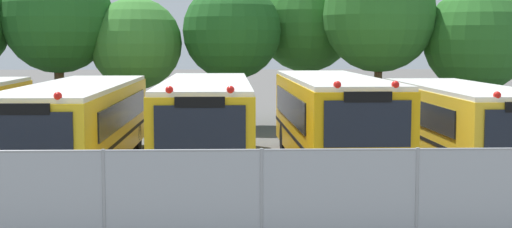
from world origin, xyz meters
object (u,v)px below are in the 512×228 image
(tree_2, at_px, (133,45))
(tree_5, at_px, (383,14))
(school_bus_3, at_px, (332,118))
(tree_4, at_px, (310,24))
(tree_3, at_px, (234,31))
(school_bus_4, at_px, (462,122))
(school_bus_2, at_px, (206,120))
(tree_6, at_px, (479,40))
(tree_1, at_px, (56,15))
(school_bus_1, at_px, (78,123))

(tree_2, distance_m, tree_5, 10.55)
(school_bus_3, xyz_separation_m, tree_2, (-7.01, 10.45, 2.08))
(school_bus_3, bearing_deg, tree_4, -94.45)
(tree_3, xyz_separation_m, tree_4, (3.46, 1.86, 0.33))
(school_bus_3, distance_m, tree_4, 12.74)
(school_bus_4, bearing_deg, school_bus_2, -2.04)
(tree_6, bearing_deg, tree_4, 157.48)
(school_bus_3, distance_m, tree_2, 12.75)
(school_bus_4, relative_size, tree_2, 1.70)
(school_bus_2, height_order, tree_4, tree_4)
(tree_1, xyz_separation_m, tree_5, (13.60, -0.40, 0.08))
(school_bus_1, bearing_deg, tree_3, -112.21)
(school_bus_1, relative_size, school_bus_3, 1.10)
(tree_4, relative_size, tree_5, 0.93)
(school_bus_2, bearing_deg, tree_4, -109.46)
(school_bus_2, bearing_deg, tree_1, -57.54)
(tree_1, bearing_deg, tree_3, 2.07)
(school_bus_1, height_order, tree_1, tree_1)
(tree_5, xyz_separation_m, tree_6, (3.98, -0.28, -1.08))
(tree_5, bearing_deg, tree_2, 176.68)
(tree_1, bearing_deg, school_bus_2, -57.32)
(school_bus_1, distance_m, tree_1, 11.37)
(tree_3, height_order, tree_4, tree_4)
(school_bus_4, xyz_separation_m, tree_4, (-3.09, 12.43, 3.13))
(school_bus_3, distance_m, tree_3, 11.19)
(school_bus_3, height_order, tree_6, tree_6)
(tree_2, relative_size, tree_5, 0.78)
(school_bus_4, height_order, tree_5, tree_5)
(tree_5, bearing_deg, tree_3, 173.93)
(tree_5, distance_m, tree_6, 4.14)
(tree_1, relative_size, tree_3, 1.12)
(school_bus_2, height_order, tree_5, tree_5)
(tree_2, bearing_deg, school_bus_2, -71.92)
(tree_1, bearing_deg, tree_4, 11.10)
(tree_5, bearing_deg, school_bus_2, -125.79)
(school_bus_3, distance_m, school_bus_4, 3.77)
(school_bus_4, distance_m, tree_3, 12.75)
(tree_2, height_order, tree_5, tree_5)
(school_bus_1, bearing_deg, tree_6, -145.96)
(school_bus_1, height_order, tree_6, tree_6)
(tree_6, bearing_deg, school_bus_4, -110.81)
(school_bus_2, height_order, tree_1, tree_1)
(school_bus_4, bearing_deg, tree_3, -59.38)
(tree_1, xyz_separation_m, tree_3, (7.38, 0.27, -0.62))
(school_bus_1, bearing_deg, tree_2, -90.83)
(tree_3, bearing_deg, school_bus_4, -58.24)
(school_bus_3, height_order, tree_4, tree_4)
(tree_5, height_order, tree_6, tree_5)
(school_bus_2, xyz_separation_m, tree_2, (-3.39, 10.40, 2.13))
(tree_1, distance_m, tree_6, 17.62)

